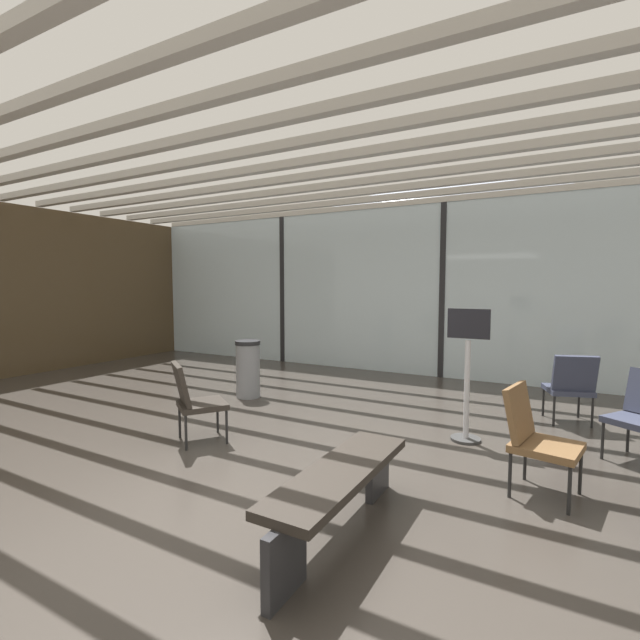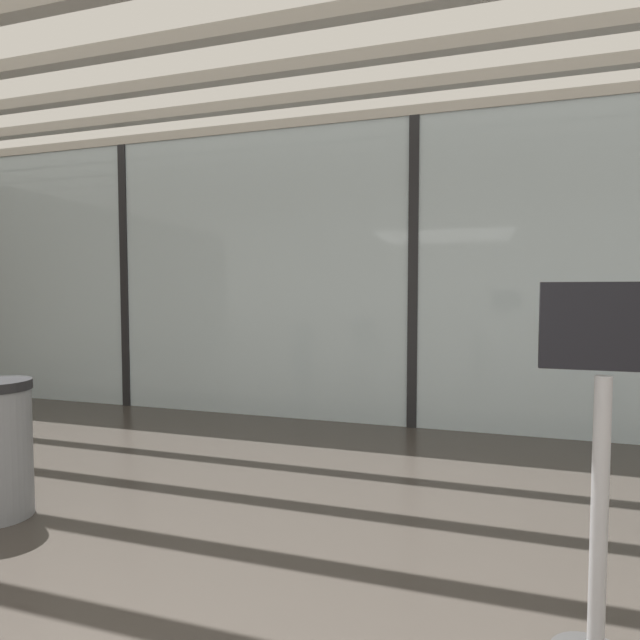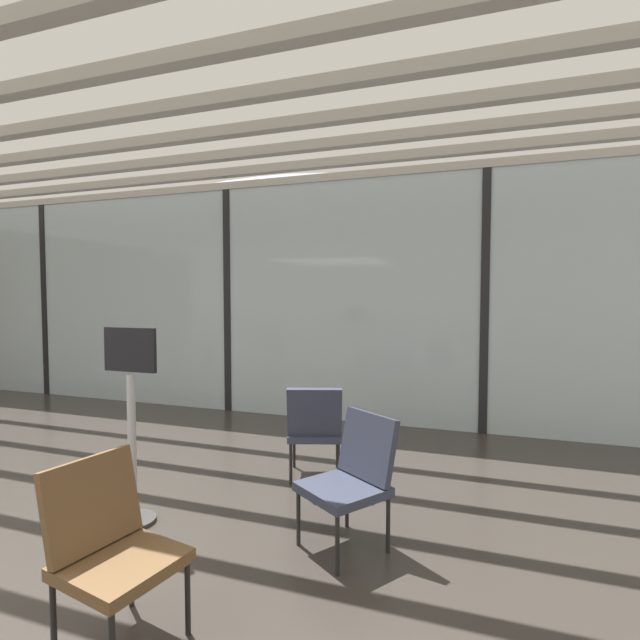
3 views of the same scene
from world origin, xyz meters
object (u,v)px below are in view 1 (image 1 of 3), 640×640
Objects in this scene: lounge_chair_1 at (194,397)px; info_sign at (467,379)px; lounge_chair_2 at (535,433)px; lounge_chair_4 at (570,384)px; parked_airplane at (430,267)px; waiting_bench at (340,484)px; trash_bin at (248,369)px.

lounge_chair_1 is 2.95m from info_sign.
lounge_chair_1 is at bearing 109.57° from lounge_chair_2.
info_sign is at bearing -114.99° from lounge_chair_1.
lounge_chair_4 is (3.54, 2.69, 0.00)m from lounge_chair_1.
lounge_chair_2 is 2.21m from lounge_chair_4.
parked_airplane is at bearing 31.62° from lounge_chair_2.
lounge_chair_4 is at bearing -107.99° from lounge_chair_1.
info_sign is (2.55, 1.48, 0.18)m from lounge_chair_1.
parked_airplane is 14.51× the size of lounge_chair_4.
lounge_chair_2 is at bearing 64.89° from lounge_chair_4.
lounge_chair_1 is 0.51× the size of waiting_bench.
lounge_chair_2 is at bearing -53.90° from info_sign.
lounge_chair_1 is (-0.12, -8.85, -1.71)m from parked_airplane.
info_sign is at bearing -9.09° from waiting_bench.
lounge_chair_1 and lounge_chair_2 have the same top height.
info_sign is at bearing -5.87° from trash_bin.
waiting_bench is (2.05, -9.67, -1.84)m from parked_airplane.
trash_bin is at bearing -6.59° from lounge_chair_4.
parked_airplane reaches higher than trash_bin.
parked_airplane is at bearing -79.10° from lounge_chair_4.
lounge_chair_2 is 1.00× the size of lounge_chair_4.
lounge_chair_4 is 0.60× the size of info_sign.
lounge_chair_2 is (3.15, -8.35, -1.71)m from parked_airplane.
parked_airplane is 7.90m from info_sign.
info_sign reaches higher than lounge_chair_2.
lounge_chair_4 is 4.34m from trash_bin.
lounge_chair_4 reaches higher than trash_bin.
lounge_chair_2 is at bearing -69.32° from parked_airplane.
trash_bin is 3.28m from info_sign.
parked_airplane reaches higher than info_sign.
info_sign reaches higher than trash_bin.
trash_bin is at bearing 82.54° from lounge_chair_2.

